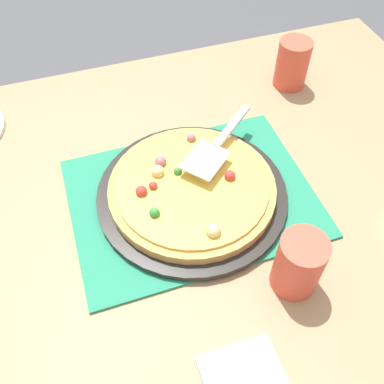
{
  "coord_description": "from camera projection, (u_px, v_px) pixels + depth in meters",
  "views": [
    {
      "loc": [
        -0.17,
        -0.51,
        1.44
      ],
      "look_at": [
        0.0,
        0.0,
        0.77
      ],
      "focal_mm": 40.31,
      "sensor_mm": 36.0,
      "label": 1
    }
  ],
  "objects": [
    {
      "name": "pizza_server",
      "position": [
        217.0,
        145.0,
        0.87
      ],
      "size": [
        0.2,
        0.18,
        0.01
      ],
      "color": "silver",
      "rests_on": "pizza"
    },
    {
      "name": "cup_corner",
      "position": [
        299.0,
        264.0,
        0.71
      ],
      "size": [
        0.08,
        0.08,
        0.12
      ],
      "primitive_type": "cylinder",
      "color": "#E04C38",
      "rests_on": "dining_table"
    },
    {
      "name": "pizza",
      "position": [
        192.0,
        188.0,
        0.85
      ],
      "size": [
        0.33,
        0.33,
        0.05
      ],
      "color": "tan",
      "rests_on": "pizza_pan"
    },
    {
      "name": "placemat",
      "position": [
        192.0,
        197.0,
        0.87
      ],
      "size": [
        0.48,
        0.36,
        0.01
      ],
      "primitive_type": "cube",
      "color": "#237F5B",
      "rests_on": "dining_table"
    },
    {
      "name": "pizza_pan",
      "position": [
        192.0,
        194.0,
        0.86
      ],
      "size": [
        0.38,
        0.38,
        0.01
      ],
      "primitive_type": "cylinder",
      "color": "black",
      "rests_on": "placemat"
    },
    {
      "name": "dining_table",
      "position": [
        192.0,
        228.0,
        0.96
      ],
      "size": [
        1.4,
        1.0,
        0.75
      ],
      "color": "#9E7A56",
      "rests_on": "ground_plane"
    },
    {
      "name": "ground_plane",
      "position": [
        192.0,
        334.0,
        1.46
      ],
      "size": [
        8.0,
        8.0,
        0.0
      ],
      "primitive_type": "plane",
      "color": "#4C4C51"
    },
    {
      "name": "cup_near",
      "position": [
        292.0,
        64.0,
        1.06
      ],
      "size": [
        0.08,
        0.08,
        0.12
      ],
      "primitive_type": "cylinder",
      "color": "#E04C38",
      "rests_on": "dining_table"
    }
  ]
}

